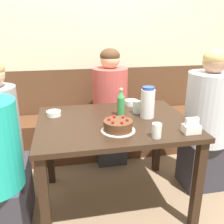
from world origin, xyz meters
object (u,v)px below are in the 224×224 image
water_pitcher (148,103)px  bowl_soup_white (131,102)px  soju_bottle (121,103)px  napkin_holder (191,127)px  person_grey_tee (207,123)px  birthday_cake (118,126)px  bench_seat (99,135)px  person_dark_striped (110,109)px  person_teal_shirt (1,147)px  bowl_rice_small (54,113)px  glass_water_tall (137,107)px  glass_tumbler_short (157,131)px

water_pitcher → bowl_soup_white: (-0.04, 0.33, -0.10)m
soju_bottle → napkin_holder: bearing=-46.8°
bowl_soup_white → person_grey_tee: person_grey_tee is taller
water_pitcher → soju_bottle: size_ratio=1.09×
bowl_soup_white → birthday_cake: bearing=-114.1°
water_pitcher → napkin_holder: water_pitcher is taller
bench_seat → person_dark_striped: 0.39m
bench_seat → person_teal_shirt: size_ratio=1.86×
bowl_rice_small → person_grey_tee: (1.27, -0.12, -0.13)m
birthday_cake → water_pitcher: water_pitcher is taller
napkin_holder → person_dark_striped: size_ratio=0.09×
bench_seat → glass_water_tall: (0.21, -0.71, 0.55)m
napkin_holder → glass_water_tall: 0.51m
bowl_rice_small → person_dark_striped: (0.55, 0.50, -0.16)m
person_grey_tee → person_dark_striped: (-0.72, 0.62, -0.03)m
bench_seat → glass_water_tall: bearing=-73.2°
birthday_cake → glass_water_tall: 0.39m
person_grey_tee → water_pitcher: bearing=5.5°
soju_bottle → person_teal_shirt: person_teal_shirt is taller
bench_seat → birthday_cake: (-0.01, -1.03, 0.54)m
napkin_holder → glass_tumbler_short: size_ratio=1.16×
water_pitcher → person_teal_shirt: person_teal_shirt is taller
water_pitcher → bench_seat: bearing=108.3°
water_pitcher → glass_tumbler_short: 0.38m
bench_seat → napkin_holder: napkin_holder is taller
person_teal_shirt → bowl_soup_white: bearing=16.8°
birthday_cake → person_teal_shirt: bearing=164.6°
bench_seat → person_teal_shirt: bearing=-135.9°
glass_tumbler_short → person_teal_shirt: bearing=160.0°
soju_bottle → person_dark_striped: size_ratio=0.19×
water_pitcher → glass_tumbler_short: (-0.06, -0.37, -0.07)m
person_dark_striped → person_grey_tee: bearing=49.3°
bowl_soup_white → person_dark_striped: size_ratio=0.10×
glass_tumbler_short → person_dark_striped: (-0.10, 1.04, -0.19)m
napkin_holder → bowl_soup_white: bearing=108.7°
soju_bottle → glass_tumbler_short: 0.46m
glass_water_tall → person_teal_shirt: size_ratio=0.08×
bench_seat → glass_water_tall: size_ratio=21.83×
bowl_rice_small → person_dark_striped: person_dark_striped is taller
bowl_soup_white → water_pitcher: bearing=-83.6°
napkin_holder → bowl_rice_small: (-0.90, 0.51, -0.02)m
glass_tumbler_short → birthday_cake: bearing=145.1°
glass_water_tall → person_teal_shirt: 1.07m
water_pitcher → bowl_rice_small: bearing=166.4°
birthday_cake → glass_tumbler_short: size_ratio=2.46×
person_dark_striped → water_pitcher: bearing=13.6°
bench_seat → bowl_rice_small: bowl_rice_small is taller
bowl_soup_white → bench_seat: bearing=115.6°
water_pitcher → soju_bottle: water_pitcher is taller
glass_tumbler_short → person_dark_striped: 1.07m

